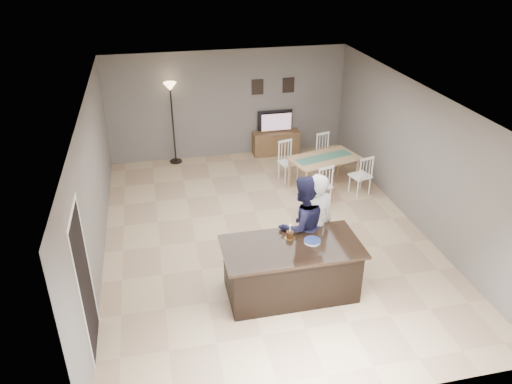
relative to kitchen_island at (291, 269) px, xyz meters
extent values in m
plane|color=tan|center=(0.00, 1.80, -0.45)|extent=(8.00, 8.00, 0.00)
plane|color=slate|center=(0.00, 5.80, 0.90)|extent=(6.00, 0.00, 6.00)
plane|color=slate|center=(0.00, -2.20, 0.90)|extent=(6.00, 0.00, 6.00)
plane|color=slate|center=(-3.00, 1.80, 0.90)|extent=(0.00, 8.00, 8.00)
plane|color=slate|center=(3.00, 1.80, 0.90)|extent=(0.00, 8.00, 8.00)
plane|color=white|center=(0.00, 1.80, 2.25)|extent=(8.00, 8.00, 0.00)
cube|color=black|center=(0.00, 0.00, -0.03)|extent=(2.00, 1.00, 0.85)
cube|color=black|center=(0.00, 0.00, 0.42)|extent=(2.15, 1.10, 0.05)
cube|color=brown|center=(1.20, 5.57, -0.15)|extent=(1.20, 0.40, 0.60)
imported|color=black|center=(1.20, 5.64, 0.41)|extent=(0.91, 0.12, 0.53)
plane|color=orange|center=(1.20, 5.56, 0.42)|extent=(0.78, 0.00, 0.78)
cube|color=black|center=(0.75, 5.78, 1.30)|extent=(0.30, 0.02, 0.38)
cube|color=black|center=(1.55, 5.78, 1.30)|extent=(0.30, 0.02, 0.38)
plane|color=black|center=(-2.99, -0.50, 0.60)|extent=(0.00, 2.10, 2.10)
plane|color=white|center=(-2.99, -0.50, 1.69)|extent=(0.00, 1.02, 1.02)
imported|color=#BCBDC1|center=(0.55, 0.55, 0.45)|extent=(0.68, 0.47, 1.81)
imported|color=#171732|center=(0.33, 0.55, 0.43)|extent=(1.01, 0.88, 1.77)
cylinder|color=gold|center=(0.03, 0.22, 0.45)|extent=(0.16, 0.16, 0.00)
cylinder|color=#3B2010|center=(0.03, 0.22, 0.50)|extent=(0.12, 0.12, 0.11)
cylinder|color=white|center=(0.03, 0.22, 0.62)|extent=(0.02, 0.02, 0.12)
sphere|color=#FFBF4C|center=(0.03, 0.22, 0.69)|extent=(0.02, 0.02, 0.02)
cylinder|color=white|center=(0.33, 0.02, 0.45)|extent=(0.26, 0.26, 0.01)
cylinder|color=white|center=(0.33, 0.02, 0.46)|extent=(0.26, 0.26, 0.01)
cylinder|color=white|center=(0.33, 0.02, 0.48)|extent=(0.26, 0.26, 0.01)
cylinder|color=navy|center=(0.33, 0.02, 0.48)|extent=(0.26, 0.26, 0.00)
cube|color=tan|center=(1.77, 3.50, 0.24)|extent=(1.69, 1.22, 0.04)
cylinder|color=tan|center=(1.19, 2.99, -0.12)|extent=(0.06, 0.06, 0.68)
cylinder|color=tan|center=(2.34, 4.02, -0.12)|extent=(0.06, 0.06, 0.68)
cube|color=#3D6E58|center=(1.77, 3.50, 0.26)|extent=(1.37, 0.66, 0.01)
cube|color=white|center=(1.43, 2.72, -0.03)|extent=(0.48, 0.47, 0.04)
cylinder|color=white|center=(1.31, 2.54, -0.25)|extent=(0.03, 0.03, 0.41)
cylinder|color=white|center=(1.55, 2.91, -0.25)|extent=(0.03, 0.03, 0.41)
cube|color=white|center=(1.47, 2.56, 0.45)|extent=(0.36, 0.12, 0.05)
cube|color=white|center=(2.44, 2.99, -0.03)|extent=(0.48, 0.47, 0.04)
cylinder|color=white|center=(2.33, 2.80, -0.25)|extent=(0.03, 0.03, 0.41)
cylinder|color=white|center=(2.56, 3.18, -0.25)|extent=(0.03, 0.03, 0.41)
cube|color=white|center=(2.49, 2.83, 0.45)|extent=(0.36, 0.12, 0.05)
cube|color=white|center=(1.09, 4.01, -0.03)|extent=(0.48, 0.47, 0.04)
cylinder|color=white|center=(1.21, 4.20, -0.25)|extent=(0.03, 0.03, 0.41)
cylinder|color=white|center=(0.97, 3.83, -0.25)|extent=(0.03, 0.03, 0.41)
cube|color=white|center=(1.05, 4.18, 0.45)|extent=(0.36, 0.12, 0.05)
cube|color=white|center=(2.10, 4.28, -0.03)|extent=(0.48, 0.47, 0.04)
cylinder|color=white|center=(2.22, 4.47, -0.25)|extent=(0.03, 0.03, 0.41)
cylinder|color=white|center=(1.99, 4.09, -0.25)|extent=(0.03, 0.03, 0.41)
cube|color=white|center=(2.06, 4.45, 0.45)|extent=(0.36, 0.12, 0.05)
cylinder|color=black|center=(-1.41, 5.59, -0.44)|extent=(0.31, 0.31, 0.03)
cylinder|color=black|center=(-1.41, 5.59, 0.51)|extent=(0.04, 0.04, 1.88)
cone|color=#ECBE82|center=(-1.41, 5.59, 1.49)|extent=(0.31, 0.31, 0.20)
camera|label=1|loc=(-1.92, -6.14, 4.73)|focal=35.00mm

